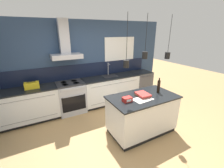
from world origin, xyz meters
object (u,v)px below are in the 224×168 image
Objects in this scene: red_supply_box at (127,99)px; yellow_toolbox at (32,85)px; dishwasher at (141,84)px; book_stack at (143,95)px; bottle_on_island at (159,86)px; oven_range at (71,97)px.

yellow_toolbox reaches higher than red_supply_box.
yellow_toolbox is (-3.50, 0.00, 0.54)m from dishwasher.
yellow_toolbox is (-2.16, 1.71, 0.04)m from book_stack.
bottle_on_island reaches higher than red_supply_box.
red_supply_box is at bearing -172.48° from book_stack.
bottle_on_island reaches higher than book_stack.
red_supply_box is (-1.79, -1.77, 0.50)m from dishwasher.
oven_range is 1.09m from yellow_toolbox.
bottle_on_island is at bearing -0.54° from book_stack.
red_supply_box is at bearing -66.60° from oven_range.
dishwasher is at bearing 62.89° from bottle_on_island.
oven_range is 2.47m from bottle_on_island.
red_supply_box is at bearing -135.39° from dishwasher.
red_supply_box is at bearing -45.95° from yellow_toolbox.
bottle_on_island is 1.06× the size of yellow_toolbox.
book_stack is at bearing -128.14° from dishwasher.
bottle_on_island is 0.48m from book_stack.
dishwasher is 4.83× the size of red_supply_box.
oven_range is 2.68× the size of yellow_toolbox.
yellow_toolbox is (-2.62, 1.71, -0.07)m from bottle_on_island.
bottle_on_island is (1.68, -1.71, 0.61)m from oven_range.
dishwasher is (2.55, 0.00, -0.00)m from oven_range.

